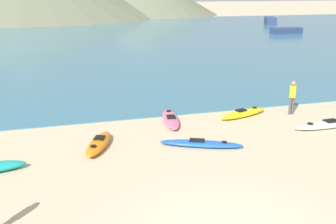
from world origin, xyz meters
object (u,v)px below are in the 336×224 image
(kayak_on_sand_1, at_px, (99,143))
(kayak_on_sand_5, at_px, (201,144))
(person_near_waterline, at_px, (292,95))
(kayak_on_sand_3, at_px, (171,119))
(moored_boat_1, at_px, (270,21))
(moored_boat_0, at_px, (286,31))
(kayak_on_sand_4, at_px, (243,113))
(kayak_on_sand_0, at_px, (328,124))

(kayak_on_sand_1, relative_size, kayak_on_sand_5, 0.82)
(person_near_waterline, bearing_deg, kayak_on_sand_1, -169.94)
(person_near_waterline, bearing_deg, kayak_on_sand_3, 174.55)
(kayak_on_sand_5, distance_m, person_near_waterline, 6.57)
(kayak_on_sand_1, bearing_deg, moored_boat_1, 53.77)
(kayak_on_sand_5, height_order, moored_boat_1, moored_boat_1)
(person_near_waterline, height_order, moored_boat_0, person_near_waterline)
(kayak_on_sand_4, relative_size, moored_boat_1, 0.51)
(kayak_on_sand_3, height_order, person_near_waterline, person_near_waterline)
(moored_boat_1, bearing_deg, kayak_on_sand_1, -126.23)
(kayak_on_sand_1, distance_m, person_near_waterline, 10.02)
(kayak_on_sand_1, height_order, moored_boat_1, moored_boat_1)
(person_near_waterline, bearing_deg, moored_boat_0, 58.07)
(kayak_on_sand_0, height_order, kayak_on_sand_1, kayak_on_sand_1)
(kayak_on_sand_0, distance_m, moored_boat_1, 57.80)
(kayak_on_sand_0, relative_size, moored_boat_1, 0.62)
(kayak_on_sand_0, bearing_deg, kayak_on_sand_5, -174.91)
(person_near_waterline, bearing_deg, kayak_on_sand_0, -77.64)
(kayak_on_sand_0, relative_size, person_near_waterline, 2.07)
(kayak_on_sand_1, xyz_separation_m, kayak_on_sand_5, (3.94, -1.03, -0.05))
(kayak_on_sand_1, height_order, moored_boat_0, moored_boat_0)
(kayak_on_sand_0, bearing_deg, kayak_on_sand_1, 177.41)
(kayak_on_sand_4, height_order, moored_boat_1, moored_boat_1)
(kayak_on_sand_0, distance_m, person_near_waterline, 2.42)
(kayak_on_sand_1, xyz_separation_m, moored_boat_1, (37.16, 50.72, 0.47))
(person_near_waterline, bearing_deg, kayak_on_sand_4, 173.37)
(kayak_on_sand_0, relative_size, moored_boat_0, 0.80)
(kayak_on_sand_0, distance_m, kayak_on_sand_5, 6.41)
(kayak_on_sand_1, height_order, kayak_on_sand_3, kayak_on_sand_1)
(kayak_on_sand_4, bearing_deg, person_near_waterline, -6.63)
(kayak_on_sand_0, distance_m, kayak_on_sand_4, 3.91)
(kayak_on_sand_4, relative_size, person_near_waterline, 1.70)
(kayak_on_sand_4, relative_size, moored_boat_0, 0.66)
(kayak_on_sand_0, relative_size, kayak_on_sand_1, 1.33)
(kayak_on_sand_0, relative_size, kayak_on_sand_3, 1.12)
(kayak_on_sand_4, distance_m, kayak_on_sand_5, 4.57)
(kayak_on_sand_4, relative_size, kayak_on_sand_5, 0.89)
(kayak_on_sand_3, distance_m, moored_boat_1, 58.85)
(moored_boat_1, bearing_deg, person_near_waterline, -119.16)
(kayak_on_sand_5, xyz_separation_m, moored_boat_0, (26.83, 36.37, 0.34))
(kayak_on_sand_4, bearing_deg, kayak_on_sand_1, -164.43)
(kayak_on_sand_0, height_order, person_near_waterline, person_near_waterline)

